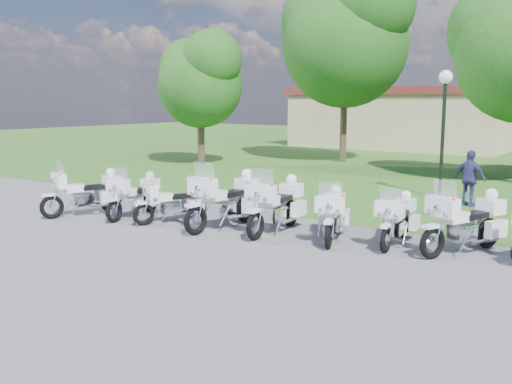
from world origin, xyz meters
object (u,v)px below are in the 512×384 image
Objects in this scene: lamp_post at (444,102)px; bystander_c at (470,179)px; motorcycle_2 at (175,200)px; motorcycle_7 at (467,221)px; motorcycle_0 at (86,192)px; motorcycle_5 at (333,214)px; motorcycle_1 at (136,195)px; motorcycle_6 at (398,219)px; motorcycle_3 at (226,199)px; motorcycle_4 at (277,204)px.

lamp_post is 2.43× the size of bystander_c.
motorcycle_7 is (7.27, 1.38, 0.10)m from motorcycle_2.
motorcycle_0 is 1.32× the size of bystander_c.
motorcycle_5 is 0.91× the size of motorcycle_7.
motorcycle_7 reaches higher than motorcycle_1.
motorcycle_5 is 1.48m from motorcycle_6.
motorcycle_2 is 0.93× the size of motorcycle_6.
motorcycle_6 is (4.25, 0.92, -0.15)m from motorcycle_3.
motorcycle_0 is at bearing 17.67° from motorcycle_3.
motorcycle_5 is (1.51, 0.10, -0.08)m from motorcycle_4.
motorcycle_1 is 4.34m from motorcycle_4.
motorcycle_3 is (1.54, 0.29, 0.15)m from motorcycle_2.
motorcycle_3 is 7.93m from bystander_c.
motorcycle_1 is 10.34m from lamp_post.
motorcycle_0 is 2.83m from motorcycle_2.
motorcycle_1 is 5.85m from motorcycle_5.
motorcycle_3 is 1.38m from motorcycle_4.
motorcycle_4 reaches higher than motorcycle_5.
motorcycle_3 is 1.27× the size of motorcycle_5.
motorcycle_1 is at bearing 28.53° from motorcycle_2.
motorcycle_0 is at bearing 39.80° from motorcycle_2.
motorcycle_2 is 0.86× the size of motorcycle_7.
bystander_c is (8.53, 7.72, 0.20)m from motorcycle_0.
bystander_c is at bearing -118.51° from motorcycle_3.
motorcycle_5 is at bearing 92.97° from bystander_c.
bystander_c is (2.93, 6.32, 0.17)m from motorcycle_4.
motorcycle_7 is (5.73, 1.10, -0.05)m from motorcycle_3.
motorcycle_2 is 0.94× the size of motorcycle_5.
motorcycle_4 is 6.97m from bystander_c.
motorcycle_4 is at bearing -103.31° from lamp_post.
motorcycle_0 reaches higher than motorcycle_1.
motorcycle_0 is at bearing -10.53° from motorcycle_5.
lamp_post is 2.78m from bystander_c.
motorcycle_0 is 0.54× the size of lamp_post.
lamp_post is at bearing -22.53° from bystander_c.
motorcycle_4 is at bearing 80.96° from bystander_c.
motorcycle_4 is 1.20× the size of motorcycle_5.
motorcycle_6 is 1.49m from motorcycle_7.
motorcycle_2 is 0.46× the size of lamp_post.
motorcycle_1 is 7.32m from motorcycle_6.
motorcycle_0 is at bearing 9.55° from motorcycle_4.
motorcycle_4 is (1.33, 0.36, -0.04)m from motorcycle_3.
motorcycle_6 is 1.21× the size of bystander_c.
motorcycle_2 is at bearing 8.23° from motorcycle_4.
lamp_post is at bearing -107.73° from motorcycle_4.
lamp_post is at bearing -111.09° from motorcycle_0.
bystander_c is at bearing -38.37° from lamp_post.
motorcycle_0 reaches higher than motorcycle_6.
lamp_post is at bearing -95.64° from motorcycle_2.
motorcycle_0 is 1.04× the size of motorcycle_1.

